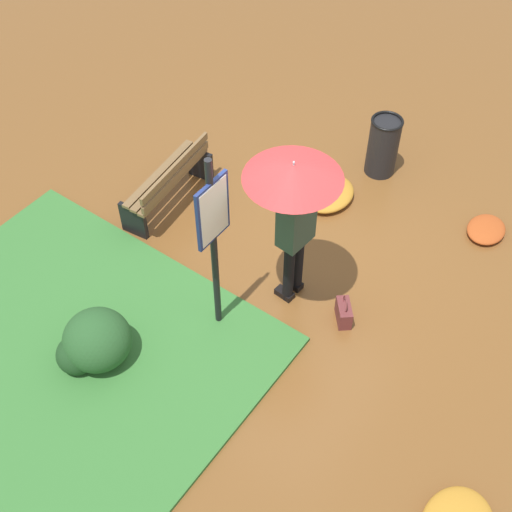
# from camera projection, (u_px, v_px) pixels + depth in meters

# --- Properties ---
(ground_plane) EXTENTS (18.00, 18.00, 0.00)m
(ground_plane) POSITION_uv_depth(u_px,v_px,m) (289.00, 273.00, 7.88)
(ground_plane) COLOR brown
(grass_verge) EXTENTS (4.80, 4.00, 0.05)m
(grass_verge) POSITION_uv_depth(u_px,v_px,m) (10.00, 404.00, 6.71)
(grass_verge) COLOR #387533
(grass_verge) RESTS_ON ground_plane
(person_with_umbrella) EXTENTS (0.96, 0.96, 2.04)m
(person_with_umbrella) POSITION_uv_depth(u_px,v_px,m) (294.00, 197.00, 6.49)
(person_with_umbrella) COLOR black
(person_with_umbrella) RESTS_ON ground_plane
(info_sign_post) EXTENTS (0.44, 0.07, 2.30)m
(info_sign_post) POSITION_uv_depth(u_px,v_px,m) (213.00, 231.00, 6.34)
(info_sign_post) COLOR black
(info_sign_post) RESTS_ON ground_plane
(handbag) EXTENTS (0.32, 0.30, 0.37)m
(handbag) POSITION_uv_depth(u_px,v_px,m) (344.00, 312.00, 7.34)
(handbag) COLOR brown
(handbag) RESTS_ON ground_plane
(park_bench) EXTENTS (1.40, 0.53, 0.75)m
(park_bench) POSITION_uv_depth(u_px,v_px,m) (169.00, 182.00, 8.34)
(park_bench) COLOR black
(park_bench) RESTS_ON ground_plane
(trash_bin) EXTENTS (0.42, 0.42, 0.83)m
(trash_bin) POSITION_uv_depth(u_px,v_px,m) (383.00, 146.00, 8.78)
(trash_bin) COLOR black
(trash_bin) RESTS_ON ground_plane
(shrub_cluster) EXTENTS (0.77, 0.70, 0.63)m
(shrub_cluster) POSITION_uv_depth(u_px,v_px,m) (93.00, 343.00, 6.87)
(shrub_cluster) COLOR #285628
(shrub_cluster) RESTS_ON ground_plane
(leaf_pile_near_person) EXTENTS (0.56, 0.44, 0.12)m
(leaf_pile_near_person) POSITION_uv_depth(u_px,v_px,m) (486.00, 229.00, 8.27)
(leaf_pile_near_person) COLOR #B74C1E
(leaf_pile_near_person) RESTS_ON ground_plane
(leaf_pile_far_path) EXTENTS (0.76, 0.61, 0.17)m
(leaf_pile_far_path) POSITION_uv_depth(u_px,v_px,m) (328.00, 194.00, 8.66)
(leaf_pile_far_path) COLOR #C68428
(leaf_pile_far_path) RESTS_ON ground_plane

